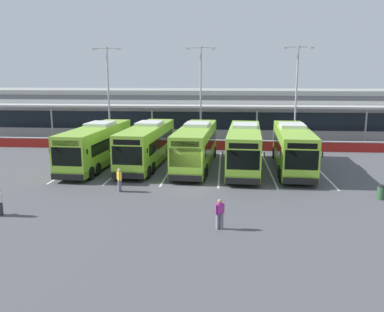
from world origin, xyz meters
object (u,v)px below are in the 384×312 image
Objects in this scene: coach_bus_left_centre at (147,145)px; coach_bus_rightmost at (293,149)px; pedestrian_in_dark_coat at (119,179)px; pedestrian_child at (220,213)px; pedestrian_with_handbag at (0,201)px; lamp_post_east at (296,90)px; coach_bus_right_centre at (244,149)px; lamp_post_centre at (201,90)px; coach_bus_centre at (196,147)px; lamp_post_west at (108,89)px; coach_bus_leftmost at (97,146)px; litter_bin at (381,192)px.

coach_bus_rightmost is (12.55, -0.54, 0.00)m from coach_bus_left_centre.
pedestrian_in_dark_coat is 9.44m from pedestrian_child.
pedestrian_with_handbag is 1.00× the size of pedestrian_child.
lamp_post_east reaches higher than pedestrian_with_handbag.
coach_bus_right_centre is at bearing -5.76° from coach_bus_left_centre.
coach_bus_rightmost is at bearing -2.45° from coach_bus_left_centre.
lamp_post_centre is at bearing 95.75° from pedestrian_child.
pedestrian_child is at bearing -84.25° from lamp_post_centre.
coach_bus_centre is 1.12× the size of lamp_post_east.
coach_bus_centre is 16.80m from pedestrian_with_handbag.
pedestrian_with_handbag is 32.15m from lamp_post_east.
lamp_post_west is (-10.87, 11.33, 4.50)m from coach_bus_centre.
pedestrian_child is at bearing -112.72° from coach_bus_rightmost.
coach_bus_centre reaches higher than pedestrian_with_handbag.
coach_bus_left_centre is 12.48m from lamp_post_centre.
lamp_post_west reaches higher than pedestrian_in_dark_coat.
coach_bus_left_centre is 16.14m from pedestrian_child.
pedestrian_with_handbag is 0.15× the size of lamp_post_west.
lamp_post_centre is at bearing 77.14° from pedestrian_in_dark_coat.
coach_bus_leftmost is 13.04m from pedestrian_with_handbag.
lamp_post_centre is (-2.58, 25.61, 5.42)m from pedestrian_child.
coach_bus_rightmost is 9.36m from litter_bin.
lamp_post_west reaches higher than coach_bus_left_centre.
lamp_post_west is (-2.22, 11.72, 4.50)m from coach_bus_leftmost.
pedestrian_in_dark_coat is at bearing -148.86° from coach_bus_rightmost.
lamp_post_east is (10.18, 10.94, 4.50)m from coach_bus_centre.
pedestrian_with_handbag is 1.00× the size of pedestrian_in_dark_coat.
coach_bus_left_centre is at bearing -143.90° from lamp_post_east.
pedestrian_with_handbag is at bearing -138.31° from coach_bus_right_centre.
coach_bus_right_centre is at bearing -117.83° from lamp_post_east.
lamp_post_east reaches higher than pedestrian_child.
lamp_post_west is at bearing 133.81° from coach_bus_centre.
litter_bin is (22.85, 4.96, -0.39)m from pedestrian_with_handbag.
pedestrian_with_handbag is 12.56m from pedestrian_child.
pedestrian_with_handbag is (-18.44, -13.12, -0.93)m from coach_bus_rightmost.
coach_bus_left_centre is 1.12× the size of lamp_post_east.
litter_bin is at bearing -61.61° from coach_bus_rightmost.
pedestrian_in_dark_coat is (-12.90, -7.80, -0.91)m from coach_bus_rightmost.
coach_bus_left_centre is 14.90m from pedestrian_with_handbag.
pedestrian_in_dark_coat is at bearing -102.86° from lamp_post_centre.
lamp_post_west reaches higher than coach_bus_centre.
coach_bus_centre is 1.12× the size of lamp_post_centre.
pedestrian_child is 0.15× the size of lamp_post_centre.
coach_bus_rightmost reaches higher than pedestrian_child.
lamp_post_west is at bearing 117.13° from pedestrian_child.
lamp_post_centre reaches higher than coach_bus_right_centre.
lamp_post_west is at bearing 141.75° from coach_bus_right_centre.
coach_bus_left_centre is 1.00× the size of coach_bus_centre.
coach_bus_right_centre reaches higher than litter_bin.
lamp_post_west reaches higher than litter_bin.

